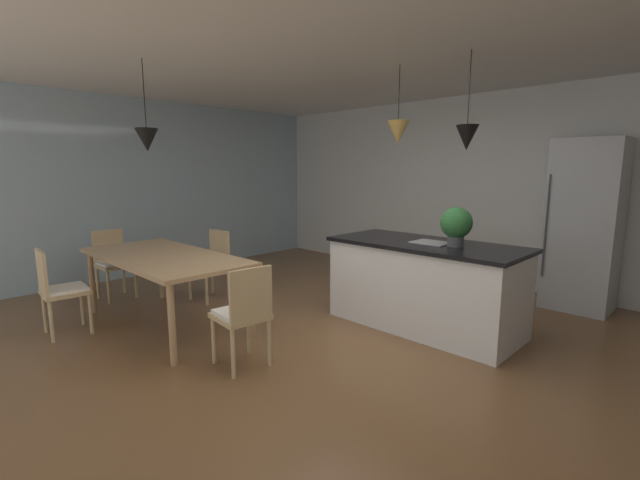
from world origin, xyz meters
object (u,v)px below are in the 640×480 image
(chair_far_left, at_px, (212,262))
(kitchen_island, at_px, (424,284))
(chair_window_end, at_px, (113,261))
(chair_near_left, at_px, (59,289))
(dining_table, at_px, (163,261))
(potted_plant_on_island, at_px, (456,224))
(refrigerator, at_px, (584,226))
(chair_kitchen_end, at_px, (243,312))

(chair_far_left, distance_m, kitchen_island, 2.66)
(chair_window_end, bearing_deg, chair_far_left, 42.47)
(chair_window_end, bearing_deg, kitchen_island, 28.82)
(chair_near_left, xyz_separation_m, chair_window_end, (-0.94, 0.86, 0.00))
(dining_table, height_order, potted_plant_on_island, potted_plant_on_island)
(chair_window_end, distance_m, potted_plant_on_island, 4.22)
(chair_near_left, bearing_deg, potted_plant_on_island, 44.47)
(dining_table, relative_size, kitchen_island, 1.07)
(chair_near_left, distance_m, kitchen_island, 3.67)
(kitchen_island, bearing_deg, chair_far_left, -157.68)
(dining_table, bearing_deg, chair_window_end, -179.91)
(refrigerator, distance_m, potted_plant_on_island, 1.97)
(chair_far_left, relative_size, refrigerator, 0.44)
(chair_window_end, bearing_deg, potted_plant_on_island, 26.69)
(dining_table, height_order, chair_window_end, chair_window_end)
(chair_window_end, bearing_deg, dining_table, 0.09)
(dining_table, distance_m, chair_near_left, 1.01)
(dining_table, distance_m, potted_plant_on_island, 3.00)
(chair_near_left, height_order, chair_far_left, same)
(potted_plant_on_island, bearing_deg, chair_far_left, -160.04)
(chair_kitchen_end, bearing_deg, chair_far_left, 155.46)
(potted_plant_on_island, bearing_deg, chair_near_left, -135.53)
(kitchen_island, bearing_deg, chair_near_left, -132.02)
(chair_near_left, relative_size, chair_window_end, 1.00)
(chair_kitchen_end, bearing_deg, dining_table, 179.80)
(dining_table, height_order, chair_far_left, chair_far_left)
(dining_table, height_order, kitchen_island, kitchen_island)
(chair_far_left, bearing_deg, chair_window_end, -137.53)
(chair_far_left, bearing_deg, refrigerator, 39.59)
(dining_table, xyz_separation_m, chair_far_left, (-0.48, 0.86, -0.22))
(chair_kitchen_end, relative_size, refrigerator, 0.44)
(chair_far_left, height_order, chair_window_end, same)
(dining_table, distance_m, chair_kitchen_end, 1.43)
(chair_far_left, xyz_separation_m, chair_window_end, (-0.94, -0.86, 0.00))
(chair_far_left, distance_m, refrigerator, 4.51)
(chair_kitchen_end, height_order, chair_window_end, same)
(dining_table, bearing_deg, chair_far_left, 118.97)
(potted_plant_on_island, bearing_deg, chair_kitchen_end, -115.37)
(potted_plant_on_island, bearing_deg, refrigerator, 70.06)
(chair_kitchen_end, relative_size, chair_window_end, 1.00)
(kitchen_island, height_order, refrigerator, refrigerator)
(dining_table, distance_m, refrigerator, 4.77)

